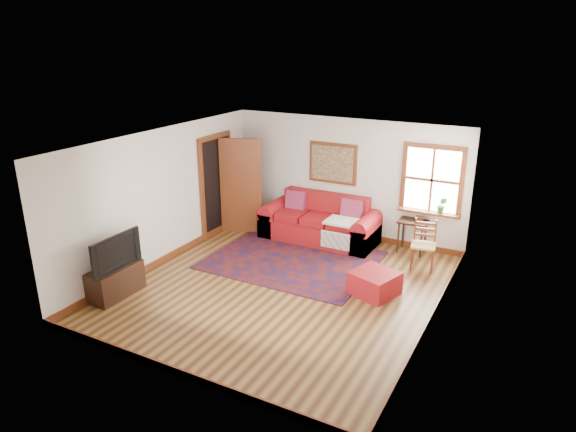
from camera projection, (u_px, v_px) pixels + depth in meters
The scene contains 13 objects.
ground at pixel (283, 287), 8.72m from camera, with size 5.50×5.50×0.00m, color #452812.
room_envelope at pixel (283, 194), 8.18m from camera, with size 5.04×5.54×2.52m.
window at pixel (433, 188), 9.74m from camera, with size 1.18×0.20×1.38m.
doorway at pixel (231, 185), 10.83m from camera, with size 0.89×1.08×2.14m.
framed_artwork at pixel (333, 163), 10.60m from camera, with size 1.05×0.07×0.85m.
persian_rug at pixel (293, 260), 9.76m from camera, with size 3.02×2.42×0.02m, color #59150C.
red_leather_sofa at pixel (320, 225), 10.67m from camera, with size 2.40×0.99×0.94m.
red_ottoman at pixel (374, 283), 8.45m from camera, with size 0.67×0.67×0.38m, color maroon.
side_table at pixel (413, 226), 9.97m from camera, with size 0.55×0.41×0.66m.
ladder_back_chair at pixel (424, 242), 9.32m from camera, with size 0.48×0.47×0.91m.
media_cabinet at pixel (116, 281), 8.37m from camera, with size 0.42×0.92×0.51m, color black.
television at pixel (112, 251), 8.17m from camera, with size 1.00×0.13×0.57m, color black.
candle_hurricane at pixel (133, 254), 8.56m from camera, with size 0.12×0.12×0.18m.
Camera 1 is at (3.76, -6.86, 4.04)m, focal length 32.00 mm.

